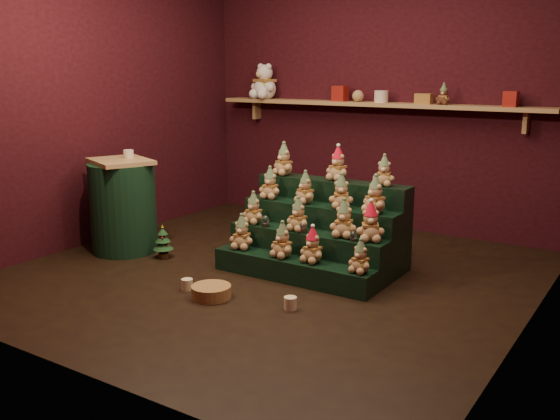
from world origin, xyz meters
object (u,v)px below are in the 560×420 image
Objects in this scene: mug_right at (290,303)px; brown_bear at (444,94)px; snow_globe_b at (303,228)px; snow_globe_c at (353,236)px; mug_left at (187,285)px; wicker_basket at (211,292)px; snow_globe_a at (265,221)px; white_bear at (265,77)px; mini_christmas_tree at (163,242)px; riser_tier_front at (292,270)px; side_table at (123,206)px.

brown_bear reaches higher than mug_right.
snow_globe_b is 1.08× the size of snow_globe_c.
wicker_basket is at bearing -5.42° from mug_left.
brown_bear reaches higher than snow_globe_a.
white_bear reaches higher than wicker_basket.
snow_globe_b is 0.28× the size of mini_christmas_tree.
mug_left is (-0.19, -0.79, -0.36)m from snow_globe_a.
mug_right is at bearing -45.18° from snow_globe_a.
mug_right reaches higher than mug_left.
mini_christmas_tree is at bearing 165.47° from mug_right.
snow_globe_a is 2.38m from white_bear.
riser_tier_front is 2.36m from brown_bear.
riser_tier_front reaches higher than wicker_basket.
snow_globe_a is at bearing -40.09° from white_bear.
mini_christmas_tree reaches higher than riser_tier_front.
snow_globe_a is 0.89m from mug_left.
brown_bear reaches higher than wicker_basket.
snow_globe_c is at bearing -94.83° from brown_bear.
brown_bear reaches higher than snow_globe_b.
snow_globe_a is at bearing 156.50° from riser_tier_front.
side_table is at bearing -175.43° from riser_tier_front.
snow_globe_a reaches higher than mini_christmas_tree.
wicker_basket is 2.99m from brown_bear.
mug_right is 2.78m from brown_bear.
side_table is 1.34m from mug_left.
mug_right is (0.87, 0.10, 0.00)m from mug_left.
side_table is at bearing -80.15° from white_bear.
side_table is 4.38× the size of brown_bear.
mug_right is 0.63m from wicker_basket.
riser_tier_front is 1.78m from side_table.
white_bear reaches higher than riser_tier_front.
snow_globe_c reaches higher than wicker_basket.
snow_globe_a is at bearing 94.64° from wicker_basket.
snow_globe_c is 0.09× the size of side_table.
wicker_basket is at bearing -168.48° from mug_right.
snow_globe_c reaches higher than mini_christmas_tree.
mug_left is at bearing -53.02° from white_bear.
mug_right is (-0.14, -0.68, -0.35)m from snow_globe_c.
snow_globe_c is (0.46, 0.16, 0.31)m from riser_tier_front.
snow_globe_b is 0.93× the size of mug_right.
mug_right is at bearing -101.80° from snow_globe_c.
side_table reaches higher than snow_globe_b.
snow_globe_b reaches higher than mini_christmas_tree.
brown_bear is (0.52, 1.72, 1.02)m from snow_globe_b.
side_table is at bearing -176.01° from mini_christmas_tree.
mug_right is (2.06, -0.38, -0.38)m from side_table.
white_bear is at bearing 177.45° from brown_bear.
snow_globe_b reaches higher than riser_tier_front.
riser_tier_front is at bearing -91.35° from snow_globe_b.
snow_globe_a is 0.82m from snow_globe_c.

